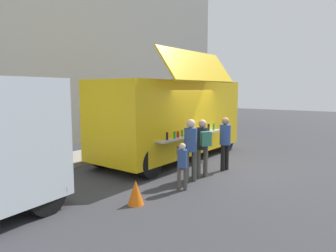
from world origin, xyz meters
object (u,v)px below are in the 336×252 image
object	(u,v)px
customer_mid_with_backpack	(203,142)
customer_rear_waiting	(190,145)
trash_bin	(174,130)
child_near_queue	(182,162)
food_truck_main	(172,116)
customer_front_ordering	(225,139)
traffic_cone_orange	(136,192)

from	to	relation	value
customer_mid_with_backpack	customer_rear_waiting	size ratio (longest dim) A/B	0.97
trash_bin	customer_rear_waiting	distance (m)	7.20
child_near_queue	food_truck_main	bearing A→B (deg)	-0.30
customer_mid_with_backpack	customer_rear_waiting	bearing A→B (deg)	119.95
food_truck_main	customer_rear_waiting	world-z (taller)	food_truck_main
customer_rear_waiting	child_near_queue	xyz separation A→B (m)	(-0.74, -0.21, -0.31)
customer_front_ordering	customer_mid_with_backpack	xyz separation A→B (m)	(-1.09, 0.20, 0.03)
traffic_cone_orange	customer_rear_waiting	bearing A→B (deg)	-3.17
traffic_cone_orange	trash_bin	bearing A→B (deg)	28.09
customer_rear_waiting	traffic_cone_orange	bearing A→B (deg)	120.79
trash_bin	customer_rear_waiting	xyz separation A→B (m)	(-5.74, -4.32, 0.54)
trash_bin	customer_front_ordering	world-z (taller)	customer_front_ordering
traffic_cone_orange	child_near_queue	world-z (taller)	child_near_queue
trash_bin	child_near_queue	distance (m)	7.91
food_truck_main	trash_bin	size ratio (longest dim) A/B	6.61
customer_front_ordering	child_near_queue	distance (m)	2.39
food_truck_main	customer_mid_with_backpack	distance (m)	2.66
customer_front_ordering	customer_mid_with_backpack	size ratio (longest dim) A/B	1.00
customer_mid_with_backpack	trash_bin	bearing A→B (deg)	-9.78
food_truck_main	traffic_cone_orange	world-z (taller)	food_truck_main
traffic_cone_orange	customer_mid_with_backpack	size ratio (longest dim) A/B	0.33
food_truck_main	customer_front_ordering	bearing A→B (deg)	-98.91
food_truck_main	traffic_cone_orange	xyz separation A→B (m)	(-4.24, -1.88, -1.27)
traffic_cone_orange	trash_bin	world-z (taller)	trash_bin
trash_bin	traffic_cone_orange	bearing A→B (deg)	-151.91
food_truck_main	customer_front_ordering	world-z (taller)	food_truck_main
customer_rear_waiting	customer_mid_with_backpack	bearing A→B (deg)	-65.89
customer_front_ordering	customer_rear_waiting	size ratio (longest dim) A/B	0.96
trash_bin	customer_mid_with_backpack	world-z (taller)	customer_mid_with_backpack
customer_mid_with_backpack	child_near_queue	distance (m)	1.33
customer_mid_with_backpack	traffic_cone_orange	bearing A→B (deg)	125.25
food_truck_main	customer_rear_waiting	distance (m)	2.95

